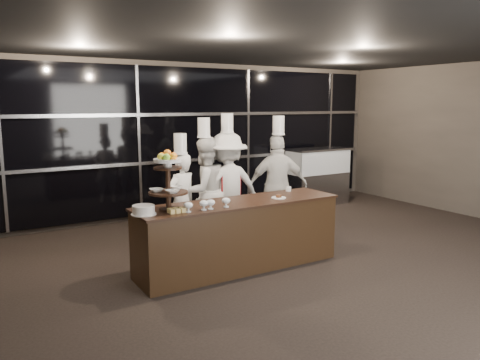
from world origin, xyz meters
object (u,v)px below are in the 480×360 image
chef_c (227,187)px  display_case (318,174)px  layer_cake (144,210)px  chef_a (181,200)px  chef_d (278,185)px  buffet_counter (239,234)px  display_stand (168,176)px  chef_b (205,190)px

chef_c → display_case: bearing=24.6°
layer_cake → chef_a: chef_a is taller
display_case → chef_a: size_ratio=0.78×
display_case → chef_c: size_ratio=0.67×
display_case → chef_a: bearing=-159.7°
chef_c → chef_d: (0.84, -0.21, -0.01)m
buffet_counter → chef_c: 1.34m
buffet_counter → display_stand: bearing=-180.0°
buffet_counter → display_stand: (-1.00, -0.00, 0.87)m
chef_b → buffet_counter: bearing=-96.2°
chef_c → chef_d: chef_c is taller
display_stand → chef_b: size_ratio=0.37×
display_stand → chef_d: chef_d is taller
buffet_counter → chef_b: size_ratio=1.42×
chef_a → chef_b: chef_b is taller
display_case → chef_c: 3.41m
buffet_counter → display_case: (3.59, 2.59, 0.22)m
display_stand → chef_b: chef_b is taller
display_stand → chef_d: 2.56m
chef_a → chef_d: (1.65, -0.18, 0.10)m
display_case → chef_c: bearing=-155.4°
display_case → chef_c: chef_c is taller
buffet_counter → display_case: 4.43m
display_stand → chef_b: bearing=48.2°
chef_d → layer_cake: bearing=-159.2°
display_case → chef_b: chef_b is taller
layer_cake → chef_d: (2.67, 1.01, -0.10)m
display_stand → buffet_counter: bearing=0.0°
chef_b → chef_a: bearing=-164.2°
chef_a → chef_d: size_ratio=0.88×
chef_a → layer_cake: bearing=-130.4°
chef_b → chef_c: size_ratio=0.97×
chef_a → chef_b: bearing=15.8°
display_case → chef_b: (-3.45, -1.31, 0.17)m
display_case → chef_a: 4.17m
chef_d → chef_a: bearing=173.7°
chef_c → chef_a: bearing=-178.1°
layer_cake → chef_c: chef_c is taller
buffet_counter → display_stand: size_ratio=3.81×
chef_d → display_stand: bearing=-157.6°
display_case → display_stand: bearing=-150.6°
layer_cake → chef_c: 2.20m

